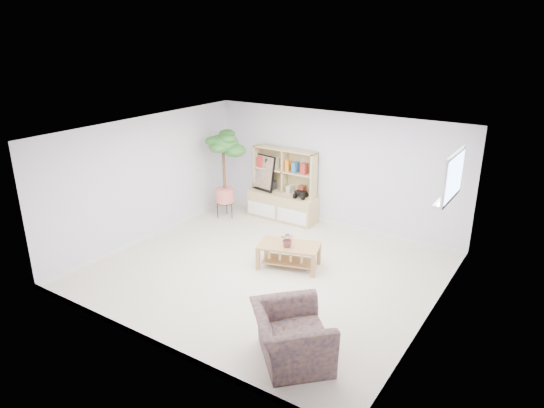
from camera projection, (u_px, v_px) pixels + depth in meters
The scene contains 14 objects.
floor at pixel (266, 272), 8.28m from camera, with size 5.50×5.00×0.01m, color beige.
ceiling at pixel (265, 133), 7.46m from camera, with size 5.50×5.00×0.01m, color white.
walls at pixel (266, 206), 7.87m from camera, with size 5.51×5.01×2.40m.
baseboard at pixel (266, 269), 8.27m from camera, with size 5.50×5.00×0.10m, color white, non-canonical shape.
window at pixel (454, 177), 6.66m from camera, with size 0.10×0.98×0.68m, color silver, non-canonical shape.
window_sill at pixel (447, 198), 6.80m from camera, with size 0.14×1.00×0.04m, color white.
storage_unit at pixel (283, 185), 10.33m from camera, with size 1.55×0.52×1.55m, color tan, non-canonical shape.
poster at pixel (264, 173), 10.49m from camera, with size 0.56×0.13×0.78m, color gold, non-canonical shape.
toy_truck at pixel (301, 194), 10.08m from camera, with size 0.34×0.23×0.18m, color black, non-canonical shape.
coffee_table at pixel (289, 256), 8.39m from camera, with size 1.03×0.56×0.42m, color #AD854C, non-canonical shape.
table_plant at pixel (288, 239), 8.19m from camera, with size 0.25×0.21×0.28m, color #204C2A.
floor_tree at pixel (224, 175), 10.38m from camera, with size 0.71×0.71×1.91m, color #18531D, non-canonical shape.
armchair at pixel (291, 333), 5.98m from camera, with size 1.03×0.90×0.77m, color #151937.
sill_plant at pixel (449, 188), 6.81m from camera, with size 0.12×0.10×0.22m, color #18531D.
Camera 1 is at (4.14, -6.12, 3.93)m, focal length 32.00 mm.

